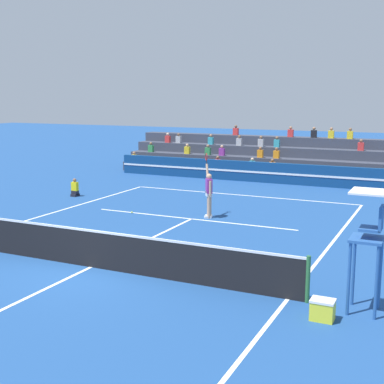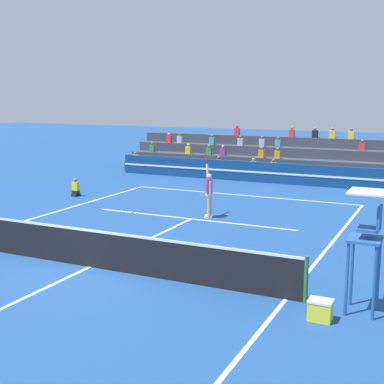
% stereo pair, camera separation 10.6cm
% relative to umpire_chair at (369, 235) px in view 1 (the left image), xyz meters
% --- Properties ---
extents(ground_plane, '(120.00, 120.00, 0.00)m').
position_rel_umpire_chair_xyz_m(ground_plane, '(-7.21, 0.00, -1.72)').
color(ground_plane, navy).
extents(court_lines, '(11.10, 23.90, 0.01)m').
position_rel_umpire_chair_xyz_m(court_lines, '(-7.21, 0.00, -1.71)').
color(court_lines, white).
rests_on(court_lines, ground).
extents(tennis_net, '(12.00, 0.10, 1.10)m').
position_rel_umpire_chair_xyz_m(tennis_net, '(-7.21, 0.00, -1.17)').
color(tennis_net, '#2D6B38').
rests_on(tennis_net, ground).
extents(sponsor_banner_wall, '(18.00, 0.26, 1.10)m').
position_rel_umpire_chair_xyz_m(sponsor_banner_wall, '(-7.21, 15.97, -1.17)').
color(sponsor_banner_wall, navy).
rests_on(sponsor_banner_wall, ground).
extents(bleacher_stand, '(19.33, 3.80, 2.83)m').
position_rel_umpire_chair_xyz_m(bleacher_stand, '(-7.20, 19.14, -0.88)').
color(bleacher_stand, '#383D4C').
rests_on(bleacher_stand, ground).
extents(umpire_chair, '(0.76, 0.84, 2.67)m').
position_rel_umpire_chair_xyz_m(umpire_chair, '(0.00, 0.00, 0.00)').
color(umpire_chair, '#285699').
rests_on(umpire_chair, ground).
extents(ball_kid_courtside, '(0.30, 0.36, 0.84)m').
position_rel_umpire_chair_xyz_m(ball_kid_courtside, '(-14.12, 8.33, -1.39)').
color(ball_kid_courtside, black).
rests_on(ball_kid_courtside, ground).
extents(tennis_player, '(0.61, 0.82, 2.49)m').
position_rel_umpire_chair_xyz_m(tennis_player, '(-6.71, 6.94, -0.73)').
color(tennis_player, tan).
rests_on(tennis_player, ground).
extents(tennis_ball, '(0.07, 0.07, 0.07)m').
position_rel_umpire_chair_xyz_m(tennis_ball, '(-9.81, 6.34, -1.68)').
color(tennis_ball, '#C6DB33').
rests_on(tennis_ball, ground).
extents(equipment_cooler, '(0.50, 0.38, 0.45)m').
position_rel_umpire_chair_xyz_m(equipment_cooler, '(-0.75, -0.82, -1.49)').
color(equipment_cooler, yellow).
rests_on(equipment_cooler, ground).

